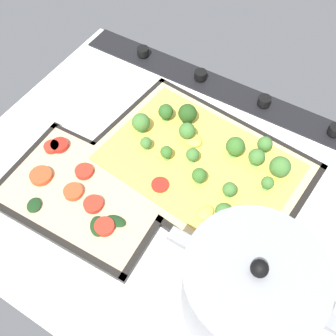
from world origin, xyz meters
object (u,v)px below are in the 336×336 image
baking_tray_front (198,166)px  baking_tray_back (86,194)px  cooking_pot (249,287)px  broccoli_pizza (202,160)px  veggie_pizza_back (84,191)px

baking_tray_front → baking_tray_back: same height
baking_tray_back → cooking_pot: size_ratio=1.18×
broccoli_pizza → baking_tray_front: bearing=68.7°
baking_tray_front → cooking_pot: cooking_pot is taller
broccoli_pizza → cooking_pot: bearing=132.5°
cooking_pot → broccoli_pizza: bearing=-47.5°
veggie_pizza_back → cooking_pot: 33.66cm
baking_tray_front → broccoli_pizza: size_ratio=1.07×
baking_tray_front → cooking_pot: size_ratio=1.62×
baking_tray_back → veggie_pizza_back: bearing=-16.6°
baking_tray_front → veggie_pizza_back: veggie_pizza_back is taller
broccoli_pizza → veggie_pizza_back: bearing=47.7°
baking_tray_front → baking_tray_back: (14.87, 16.22, 0.02)cm
baking_tray_back → cooking_pot: bearing=175.8°
baking_tray_front → veggie_pizza_back: (15.07, 16.16, 0.77)cm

